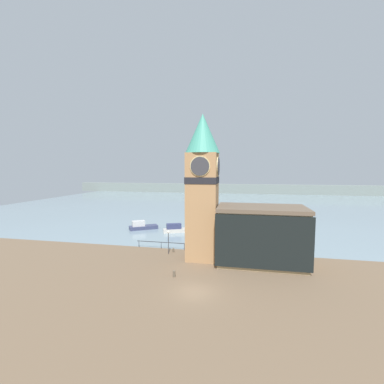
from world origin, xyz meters
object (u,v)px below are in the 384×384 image
Objects in this scene: clock_tower at (203,183)px; boat_far at (142,226)px; mooring_bollard_far at (174,273)px; pier_building at (261,235)px; mooring_bollard_near at (173,250)px; lamp_post at (168,238)px; boat_near at (178,229)px.

boat_far is (-15.63, 15.42, -10.26)m from clock_tower.
pier_building is at bearing 33.04° from mooring_bollard_far.
mooring_bollard_far is at bearing -74.12° from mooring_bollard_near.
pier_building is 1.92× the size of boat_far.
mooring_bollard_far reaches higher than mooring_bollard_near.
lamp_post is at bearing 174.96° from pier_building.
lamp_post reaches higher than mooring_bollard_far.
lamp_post reaches higher than boat_near.
lamp_post is (-3.06, 8.01, 2.06)m from mooring_bollard_far.
pier_building is 13.67m from lamp_post.
boat_far is at bearing 146.58° from pier_building.
lamp_post is at bearing -117.86° from mooring_bollard_near.
mooring_bollard_far is at bearing -146.96° from pier_building.
mooring_bollard_far is (-2.30, -7.11, -10.46)m from clock_tower.
lamp_post reaches higher than boat_far.
boat_far is 26.18m from mooring_bollard_far.
clock_tower is 30.63× the size of mooring_bollard_near.
boat_far is at bearing 151.02° from boat_near.
boat_far is at bearing 128.48° from mooring_bollard_near.
boat_near is at bearing 136.57° from pier_building.
clock_tower reaches higher than mooring_bollard_far.
boat_far reaches higher than boat_near.
clock_tower is 10.01m from lamp_post.
boat_near is 1.11× the size of boat_far.
boat_near is 10.21× the size of mooring_bollard_near.
boat_near reaches higher than mooring_bollard_far.
pier_building is 13.69m from mooring_bollard_near.
boat_far is at bearing 135.38° from clock_tower.
mooring_bollard_near is at bearing -84.00° from boat_far.
pier_building is 13.86× the size of mooring_bollard_far.
mooring_bollard_near is 9.33m from mooring_bollard_far.
boat_near is 12.77m from mooring_bollard_near.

